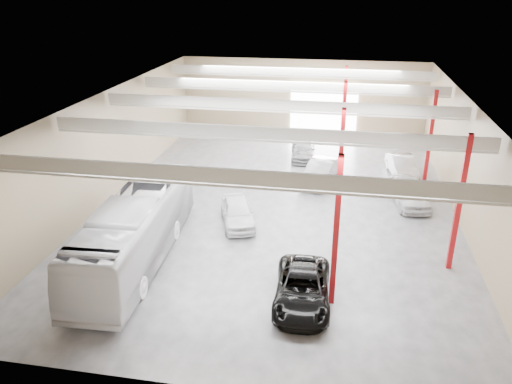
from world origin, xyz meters
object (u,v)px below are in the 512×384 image
(car_right_near, at_px, (402,166))
(car_row_c, at_px, (303,150))
(coach_bus, at_px, (136,230))
(black_sedan, at_px, (302,289))
(car_row_b, at_px, (321,172))
(car_right_far, at_px, (409,192))
(car_row_a, at_px, (237,212))

(car_right_near, bearing_deg, car_row_c, 151.38)
(coach_bus, bearing_deg, black_sedan, -17.99)
(coach_bus, distance_m, car_row_b, 15.22)
(car_right_near, bearing_deg, black_sedan, -117.13)
(black_sedan, height_order, car_right_far, car_right_far)
(car_row_a, relative_size, car_right_far, 0.92)
(coach_bus, height_order, black_sedan, coach_bus)
(black_sedan, relative_size, car_right_near, 1.14)
(coach_bus, distance_m, black_sedan, 9.04)
(black_sedan, distance_m, car_row_b, 14.76)
(car_row_b, relative_size, car_row_c, 1.08)
(car_right_near, distance_m, car_right_far, 5.20)
(coach_bus, xyz_separation_m, car_row_b, (8.69, 12.46, -0.90))
(car_row_a, relative_size, car_row_b, 0.88)
(car_right_far, bearing_deg, car_right_near, 81.66)
(black_sedan, height_order, car_right_near, car_right_near)
(car_row_b, bearing_deg, car_row_c, 123.51)
(car_right_near, height_order, car_right_far, car_right_far)
(car_row_c, height_order, car_right_near, car_right_near)
(car_row_b, bearing_deg, car_right_far, -10.47)
(coach_bus, height_order, car_row_c, coach_bus)
(car_row_b, xyz_separation_m, car_right_far, (5.80, -2.76, -0.01))
(car_row_a, bearing_deg, black_sedan, -77.11)
(car_row_c, distance_m, car_right_near, 8.03)
(car_row_c, relative_size, car_right_far, 0.96)
(black_sedan, height_order, car_row_b, car_row_b)
(car_right_near, relative_size, car_right_far, 0.96)
(coach_bus, distance_m, car_row_a, 6.57)
(car_row_a, bearing_deg, car_row_b, 40.12)
(car_row_b, height_order, car_row_c, car_row_b)
(car_row_a, height_order, car_right_far, car_right_far)
(black_sedan, xyz_separation_m, car_row_b, (0.00, 14.76, 0.10))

